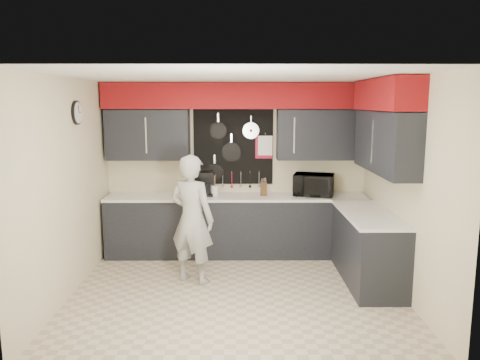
{
  "coord_description": "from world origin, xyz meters",
  "views": [
    {
      "loc": [
        0.01,
        -5.45,
        2.31
      ],
      "look_at": [
        0.05,
        0.5,
        1.32
      ],
      "focal_mm": 35.0,
      "sensor_mm": 36.0,
      "label": 1
    }
  ],
  "objects_px": {
    "microwave": "(314,185)",
    "person": "(192,219)",
    "utensil_crock": "(214,190)",
    "coffee_maker": "(207,183)",
    "knife_block": "(264,189)"
  },
  "relations": [
    {
      "from": "person",
      "to": "utensil_crock",
      "type": "bearing_deg",
      "value": -76.62
    },
    {
      "from": "knife_block",
      "to": "coffee_maker",
      "type": "bearing_deg",
      "value": -177.71
    },
    {
      "from": "microwave",
      "to": "utensil_crock",
      "type": "relative_size",
      "value": 3.95
    },
    {
      "from": "microwave",
      "to": "person",
      "type": "xyz_separation_m",
      "value": [
        -1.73,
        -1.11,
        -0.25
      ]
    },
    {
      "from": "knife_block",
      "to": "person",
      "type": "bearing_deg",
      "value": -127.64
    },
    {
      "from": "utensil_crock",
      "to": "coffee_maker",
      "type": "xyz_separation_m",
      "value": [
        -0.12,
        0.0,
        0.11
      ]
    },
    {
      "from": "coffee_maker",
      "to": "microwave",
      "type": "bearing_deg",
      "value": -0.78
    },
    {
      "from": "microwave",
      "to": "utensil_crock",
      "type": "xyz_separation_m",
      "value": [
        -1.49,
        0.01,
        -0.09
      ]
    },
    {
      "from": "utensil_crock",
      "to": "person",
      "type": "xyz_separation_m",
      "value": [
        -0.24,
        -1.12,
        -0.16
      ]
    },
    {
      "from": "knife_block",
      "to": "coffee_maker",
      "type": "xyz_separation_m",
      "value": [
        -0.86,
        0.03,
        0.08
      ]
    },
    {
      "from": "utensil_crock",
      "to": "person",
      "type": "height_order",
      "value": "person"
    },
    {
      "from": "knife_block",
      "to": "person",
      "type": "height_order",
      "value": "person"
    },
    {
      "from": "microwave",
      "to": "knife_block",
      "type": "height_order",
      "value": "microwave"
    },
    {
      "from": "microwave",
      "to": "knife_block",
      "type": "distance_m",
      "value": 0.76
    },
    {
      "from": "knife_block",
      "to": "utensil_crock",
      "type": "distance_m",
      "value": 0.74
    }
  ]
}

